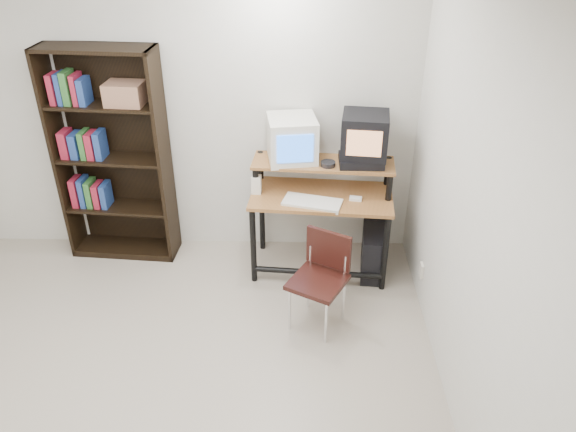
{
  "coord_description": "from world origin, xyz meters",
  "views": [
    {
      "loc": [
        1.0,
        -2.51,
        2.95
      ],
      "look_at": [
        0.92,
        1.1,
        0.82
      ],
      "focal_mm": 35.0,
      "sensor_mm": 36.0,
      "label": 1
    }
  ],
  "objects_px": {
    "bookshelf": "(113,155)",
    "computer_desk": "(321,199)",
    "pc_tower": "(373,252)",
    "crt_monitor": "(292,139)",
    "school_chair": "(322,272)",
    "crt_tv": "(365,135)"
  },
  "relations": [
    {
      "from": "crt_tv",
      "to": "school_chair",
      "type": "height_order",
      "value": "crt_tv"
    },
    {
      "from": "bookshelf",
      "to": "crt_monitor",
      "type": "bearing_deg",
      "value": 1.53
    },
    {
      "from": "crt_tv",
      "to": "computer_desk",
      "type": "bearing_deg",
      "value": -156.61
    },
    {
      "from": "bookshelf",
      "to": "computer_desk",
      "type": "bearing_deg",
      "value": -3.05
    },
    {
      "from": "computer_desk",
      "to": "crt_tv",
      "type": "xyz_separation_m",
      "value": [
        0.33,
        0.1,
        0.54
      ]
    },
    {
      "from": "pc_tower",
      "to": "bookshelf",
      "type": "xyz_separation_m",
      "value": [
        -2.25,
        0.32,
        0.76
      ]
    },
    {
      "from": "computer_desk",
      "to": "pc_tower",
      "type": "xyz_separation_m",
      "value": [
        0.46,
        -0.08,
        -0.47
      ]
    },
    {
      "from": "crt_monitor",
      "to": "school_chair",
      "type": "distance_m",
      "value": 1.15
    },
    {
      "from": "crt_monitor",
      "to": "school_chair",
      "type": "height_order",
      "value": "crt_monitor"
    },
    {
      "from": "computer_desk",
      "to": "crt_monitor",
      "type": "distance_m",
      "value": 0.56
    },
    {
      "from": "crt_monitor",
      "to": "crt_tv",
      "type": "bearing_deg",
      "value": -13.95
    },
    {
      "from": "pc_tower",
      "to": "crt_tv",
      "type": "bearing_deg",
      "value": 131.87
    },
    {
      "from": "school_chair",
      "to": "crt_tv",
      "type": "bearing_deg",
      "value": 95.48
    },
    {
      "from": "crt_tv",
      "to": "bookshelf",
      "type": "xyz_separation_m",
      "value": [
        -2.12,
        0.14,
        -0.26
      ]
    },
    {
      "from": "crt_monitor",
      "to": "pc_tower",
      "type": "relative_size",
      "value": 0.99
    },
    {
      "from": "pc_tower",
      "to": "school_chair",
      "type": "height_order",
      "value": "school_chair"
    },
    {
      "from": "crt_tv",
      "to": "pc_tower",
      "type": "relative_size",
      "value": 0.91
    },
    {
      "from": "school_chair",
      "to": "bookshelf",
      "type": "height_order",
      "value": "bookshelf"
    },
    {
      "from": "crt_tv",
      "to": "school_chair",
      "type": "bearing_deg",
      "value": -106.01
    },
    {
      "from": "pc_tower",
      "to": "school_chair",
      "type": "relative_size",
      "value": 0.6
    },
    {
      "from": "crt_tv",
      "to": "bookshelf",
      "type": "bearing_deg",
      "value": -176.83
    },
    {
      "from": "computer_desk",
      "to": "pc_tower",
      "type": "relative_size",
      "value": 2.7
    }
  ]
}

